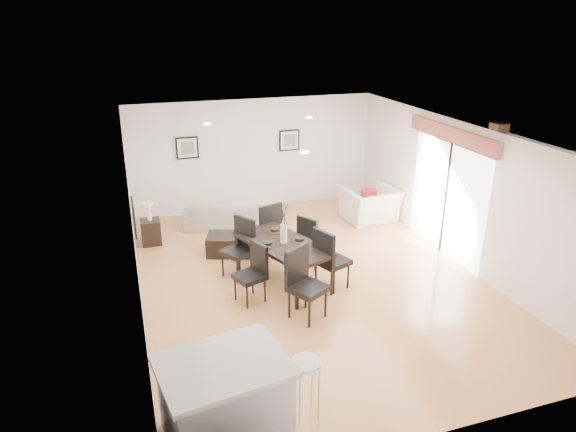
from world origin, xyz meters
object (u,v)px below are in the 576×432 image
object	(u,v)px
dining_chair_wnear	(254,269)
kitchen_island	(225,399)
coffee_table	(232,244)
bar_stool	(306,369)
dining_chair_enear	(329,256)
dining_chair_efar	(311,239)
dining_chair_foot	(267,227)
dining_chair_head	(303,279)
side_table	(151,232)
sofa	(226,215)
dining_chair_wfar	(241,244)
armchair	(370,205)
dining_table	(284,247)

from	to	relation	value
dining_chair_wnear	kitchen_island	xyz separation A→B (m)	(-1.07, -2.83, -0.07)
coffee_table	kitchen_island	world-z (taller)	kitchen_island
dining_chair_wnear	bar_stool	distance (m)	2.83
dining_chair_wnear	coffee_table	distance (m)	1.93
dining_chair_enear	dining_chair_efar	world-z (taller)	dining_chair_enear
dining_chair_foot	bar_stool	world-z (taller)	dining_chair_foot
dining_chair_efar	dining_chair_head	bearing A→B (deg)	123.81
dining_chair_foot	side_table	distance (m)	2.57
sofa	dining_chair_wfar	distance (m)	2.45
dining_chair_efar	side_table	distance (m)	3.50
dining_chair_wnear	dining_chair_efar	xyz separation A→B (m)	(1.33, 0.86, 0.01)
armchair	dining_chair_wnear	world-z (taller)	dining_chair_wnear
dining_chair_wnear	side_table	world-z (taller)	dining_chair_wnear
dining_chair_wnear	armchair	bearing A→B (deg)	107.07
dining_table	kitchen_island	xyz separation A→B (m)	(-1.73, -3.27, -0.20)
dining_chair_head	side_table	distance (m)	4.20
dining_table	dining_chair_wnear	bearing A→B (deg)	-166.81
dining_chair_wnear	kitchen_island	distance (m)	3.03
kitchen_island	side_table	bearing A→B (deg)	85.23
dining_chair_enear	armchair	bearing A→B (deg)	-59.12
dining_chair_wnear	dining_chair_head	world-z (taller)	dining_chair_head
dining_chair_enear	dining_chair_head	size ratio (longest dim) A/B	0.98
dining_chair_wnear	dining_chair_efar	size ratio (longest dim) A/B	0.98
dining_table	dining_chair_wfar	xyz separation A→B (m)	(-0.67, 0.52, -0.08)
kitchen_island	dining_chair_foot	bearing A→B (deg)	59.25
side_table	dining_table	bearing A→B (deg)	-48.71
dining_table	bar_stool	xyz separation A→B (m)	(-0.76, -3.27, -0.03)
side_table	kitchen_island	bearing A→B (deg)	-85.75
dining_chair_wfar	dining_chair_foot	size ratio (longest dim) A/B	0.99
dining_chair_enear	dining_chair_head	distance (m)	0.96
dining_chair_wfar	dining_chair_enear	bearing A→B (deg)	20.71
sofa	dining_chair_efar	world-z (taller)	dining_chair_efar
dining_table	kitchen_island	bearing A→B (deg)	-138.06
sofa	dining_chair_foot	bearing A→B (deg)	119.96
armchair	dining_chair_wnear	bearing A→B (deg)	31.66
dining_table	side_table	bearing A→B (deg)	111.18
dining_chair_efar	dining_chair_foot	distance (m)	0.97
bar_stool	sofa	bearing A→B (deg)	87.23
armchair	kitchen_island	size ratio (longest dim) A/B	0.77
dining_chair_enear	dining_chair_foot	world-z (taller)	dining_chair_enear
dining_chair_wfar	dining_chair_efar	world-z (taller)	dining_chair_wfar
sofa	armchair	size ratio (longest dim) A/B	1.56
sofa	side_table	xyz separation A→B (m)	(-1.70, -0.47, -0.00)
dining_chair_enear	coffee_table	distance (m)	2.39
dining_table	kitchen_island	size ratio (longest dim) A/B	1.33
dining_chair_enear	side_table	world-z (taller)	dining_chair_enear
dining_chair_enear	dining_chair_foot	size ratio (longest dim) A/B	1.02
armchair	dining_chair_efar	world-z (taller)	dining_chair_efar
dining_chair_efar	side_table	xyz separation A→B (m)	(-2.83, 2.04, -0.31)
dining_table	dining_chair_wfar	world-z (taller)	dining_chair_wfar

